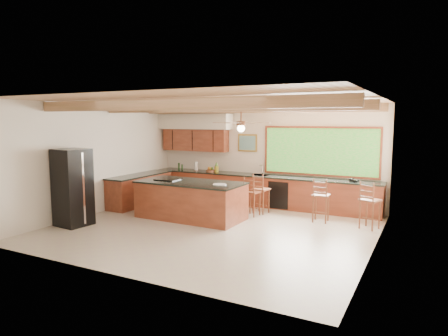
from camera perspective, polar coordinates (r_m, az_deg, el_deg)
The scene contains 9 objects.
ground at distance 9.58m, azimuth -1.65°, elevation -8.60°, with size 7.20×7.20×0.00m, color #BBAC9B.
room_shell at distance 9.89m, azimuth -0.70°, elevation 4.89°, with size 7.27×6.54×3.02m.
counter_run at distance 12.02m, azimuth 0.79°, elevation -3.14°, with size 7.12×3.10×1.25m.
island at distance 10.46m, azimuth -4.77°, elevation -4.56°, with size 2.79×1.34×0.99m.
refrigerator at distance 10.34m, azimuth -20.81°, elevation -2.60°, with size 0.80×0.78×1.87m.
bar_stool_a at distance 10.65m, azimuth 3.92°, elevation -3.56°, with size 0.43×0.43×1.06m.
bar_stool_b at distance 10.94m, azimuth 5.22°, elevation -3.15°, with size 0.45×0.45×1.11m.
bar_stool_c at distance 10.26m, azimuth 13.62°, elevation -3.93°, with size 0.42×0.42×1.12m.
bar_stool_d at distance 9.93m, azimuth 20.11°, elevation -4.46°, with size 0.52×0.52×1.14m.
Camera 1 is at (4.50, -8.05, 2.56)m, focal length 32.00 mm.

